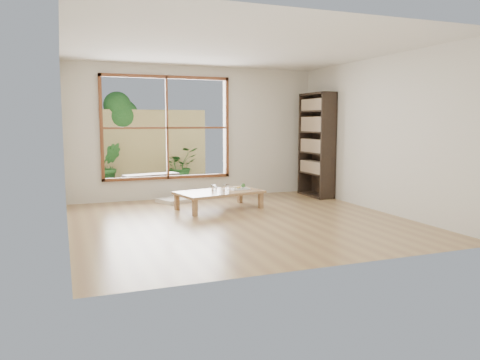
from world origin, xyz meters
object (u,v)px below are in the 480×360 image
at_px(low_table, 219,193).
at_px(food_tray, 241,188).
at_px(garden_bench, 151,177).
at_px(bookshelf, 317,145).

height_order(low_table, food_tray, food_tray).
bearing_deg(food_tray, garden_bench, 116.93).
bearing_deg(garden_bench, food_tray, -75.68).
bearing_deg(bookshelf, food_tray, -162.73).
distance_m(low_table, food_tray, 0.44).
xyz_separation_m(low_table, garden_bench, (-0.76, 2.36, 0.06)).
bearing_deg(food_tray, low_table, -170.30).
relative_size(low_table, bookshelf, 0.76).
xyz_separation_m(low_table, bookshelf, (2.31, 0.66, 0.77)).
height_order(low_table, bookshelf, bookshelf).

